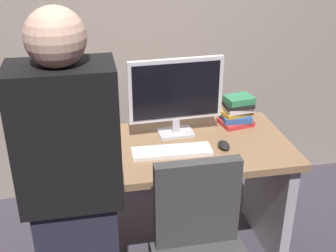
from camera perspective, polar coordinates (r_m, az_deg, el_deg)
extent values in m
plane|color=#3D3842|center=(2.86, -0.20, -16.04)|extent=(9.00, 9.00, 0.00)
cube|color=#93704C|center=(2.43, -0.23, -3.09)|extent=(1.39, 0.67, 0.04)
cube|color=#B2B2B7|center=(2.62, -14.33, -11.55)|extent=(0.06, 0.59, 0.71)
cube|color=#B2B2B7|center=(2.81, 12.81, -8.53)|extent=(0.06, 0.59, 0.71)
cube|color=#3F3F3F|center=(2.04, 3.80, -9.99)|extent=(0.40, 0.06, 0.44)
cube|color=black|center=(1.73, -13.06, -1.40)|extent=(0.40, 0.24, 0.58)
sphere|color=beige|center=(1.60, -14.47, 11.11)|extent=(0.22, 0.22, 0.22)
cube|color=silver|center=(2.56, 0.99, -0.86)|extent=(0.21, 0.15, 0.02)
cube|color=silver|center=(2.54, 1.00, 0.10)|extent=(0.04, 0.03, 0.08)
cube|color=silver|center=(2.45, 1.04, 4.74)|extent=(0.54, 0.05, 0.36)
cube|color=black|center=(2.43, 1.11, 4.60)|extent=(0.50, 0.03, 0.32)
cube|color=white|center=(2.36, 0.51, -3.30)|extent=(0.43, 0.15, 0.02)
ellipsoid|color=black|center=(2.42, 7.28, -2.49)|extent=(0.06, 0.10, 0.03)
cylinder|color=#D84C3F|center=(2.21, -11.18, -4.73)|extent=(0.07, 0.07, 0.10)
cylinder|color=white|center=(2.52, -13.04, -0.91)|extent=(0.07, 0.07, 0.10)
cube|color=red|center=(2.70, 8.81, 0.48)|extent=(0.21, 0.18, 0.03)
cube|color=#3359A5|center=(2.69, 8.83, 1.15)|extent=(0.18, 0.15, 0.04)
cube|color=gold|center=(2.69, 8.82, 1.82)|extent=(0.20, 0.16, 0.02)
cube|color=white|center=(2.67, 9.14, 2.26)|extent=(0.18, 0.13, 0.03)
cube|color=black|center=(2.67, 9.01, 2.88)|extent=(0.17, 0.15, 0.02)
cube|color=#338C59|center=(2.65, 9.24, 3.44)|extent=(0.18, 0.15, 0.04)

